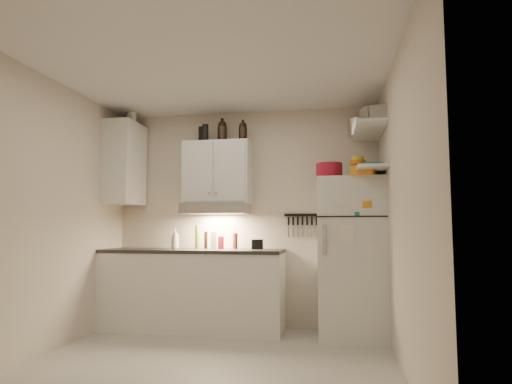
# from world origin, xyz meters

# --- Properties ---
(floor) EXTENTS (3.20, 3.00, 0.02)m
(floor) POSITION_xyz_m (0.00, 0.00, -0.01)
(floor) COLOR #B7B2A8
(floor) RESTS_ON ground
(ceiling) EXTENTS (3.20, 3.00, 0.02)m
(ceiling) POSITION_xyz_m (0.00, 0.00, 2.61)
(ceiling) COLOR silver
(ceiling) RESTS_ON ground
(back_wall) EXTENTS (3.20, 0.02, 2.60)m
(back_wall) POSITION_xyz_m (0.00, 1.51, 1.30)
(back_wall) COLOR beige
(back_wall) RESTS_ON ground
(left_wall) EXTENTS (0.02, 3.00, 2.60)m
(left_wall) POSITION_xyz_m (-1.61, 0.00, 1.30)
(left_wall) COLOR beige
(left_wall) RESTS_ON ground
(right_wall) EXTENTS (0.02, 3.00, 2.60)m
(right_wall) POSITION_xyz_m (1.61, 0.00, 1.30)
(right_wall) COLOR beige
(right_wall) RESTS_ON ground
(base_cabinet) EXTENTS (2.10, 0.60, 0.88)m
(base_cabinet) POSITION_xyz_m (-0.55, 1.20, 0.44)
(base_cabinet) COLOR white
(base_cabinet) RESTS_ON floor
(countertop) EXTENTS (2.10, 0.62, 0.04)m
(countertop) POSITION_xyz_m (-0.55, 1.20, 0.90)
(countertop) COLOR #2C2826
(countertop) RESTS_ON base_cabinet
(upper_cabinet) EXTENTS (0.80, 0.33, 0.75)m
(upper_cabinet) POSITION_xyz_m (-0.30, 1.33, 1.83)
(upper_cabinet) COLOR white
(upper_cabinet) RESTS_ON back_wall
(side_cabinet) EXTENTS (0.33, 0.55, 1.00)m
(side_cabinet) POSITION_xyz_m (-1.44, 1.20, 1.95)
(side_cabinet) COLOR white
(side_cabinet) RESTS_ON left_wall
(range_hood) EXTENTS (0.76, 0.46, 0.12)m
(range_hood) POSITION_xyz_m (-0.30, 1.27, 1.39)
(range_hood) COLOR silver
(range_hood) RESTS_ON back_wall
(fridge) EXTENTS (0.70, 0.68, 1.70)m
(fridge) POSITION_xyz_m (1.25, 1.16, 0.85)
(fridge) COLOR silver
(fridge) RESTS_ON floor
(shelf_hi) EXTENTS (0.30, 0.95, 0.03)m
(shelf_hi) POSITION_xyz_m (1.45, 1.02, 2.20)
(shelf_hi) COLOR white
(shelf_hi) RESTS_ON right_wall
(shelf_lo) EXTENTS (0.30, 0.95, 0.03)m
(shelf_lo) POSITION_xyz_m (1.45, 1.02, 1.76)
(shelf_lo) COLOR white
(shelf_lo) RESTS_ON right_wall
(knife_strip) EXTENTS (0.42, 0.02, 0.03)m
(knife_strip) POSITION_xyz_m (0.70, 1.49, 1.32)
(knife_strip) COLOR black
(knife_strip) RESTS_ON back_wall
(dutch_oven) EXTENTS (0.31, 0.31, 0.16)m
(dutch_oven) POSITION_xyz_m (1.03, 1.08, 1.78)
(dutch_oven) COLOR maroon
(dutch_oven) RESTS_ON fridge
(book_stack) EXTENTS (0.30, 0.33, 0.09)m
(book_stack) POSITION_xyz_m (1.39, 0.90, 1.75)
(book_stack) COLOR orange
(book_stack) RESTS_ON fridge
(spice_jar) EXTENTS (0.06, 0.06, 0.09)m
(spice_jar) POSITION_xyz_m (1.37, 1.13, 1.75)
(spice_jar) COLOR silver
(spice_jar) RESTS_ON fridge
(stock_pot) EXTENTS (0.28, 0.28, 0.19)m
(stock_pot) POSITION_xyz_m (1.38, 1.38, 2.31)
(stock_pot) COLOR silver
(stock_pot) RESTS_ON shelf_hi
(tin_a) EXTENTS (0.26, 0.25, 0.21)m
(tin_a) POSITION_xyz_m (1.49, 0.98, 2.32)
(tin_a) COLOR #AAAAAD
(tin_a) RESTS_ON shelf_hi
(tin_b) EXTENTS (0.17, 0.17, 0.16)m
(tin_b) POSITION_xyz_m (1.52, 0.76, 2.30)
(tin_b) COLOR #AAAAAD
(tin_b) RESTS_ON shelf_hi
(bowl_teal) EXTENTS (0.22, 0.22, 0.09)m
(bowl_teal) POSITION_xyz_m (1.39, 1.27, 1.82)
(bowl_teal) COLOR #177482
(bowl_teal) RESTS_ON shelf_lo
(bowl_orange) EXTENTS (0.17, 0.17, 0.05)m
(bowl_orange) POSITION_xyz_m (1.34, 1.23, 1.89)
(bowl_orange) COLOR orange
(bowl_orange) RESTS_ON bowl_teal
(bowl_yellow) EXTENTS (0.13, 0.13, 0.04)m
(bowl_yellow) POSITION_xyz_m (1.34, 1.23, 1.93)
(bowl_yellow) COLOR yellow
(bowl_yellow) RESTS_ON bowl_orange
(plates) EXTENTS (0.32, 0.32, 0.06)m
(plates) POSITION_xyz_m (1.48, 1.00, 1.81)
(plates) COLOR #177482
(plates) RESTS_ON shelf_lo
(growler_a) EXTENTS (0.15, 0.15, 0.27)m
(growler_a) POSITION_xyz_m (-0.25, 1.34, 2.34)
(growler_a) COLOR black
(growler_a) RESTS_ON upper_cabinet
(growler_b) EXTENTS (0.11, 0.11, 0.24)m
(growler_b) POSITION_xyz_m (0.02, 1.32, 2.32)
(growler_b) COLOR black
(growler_b) RESTS_ON upper_cabinet
(thermos_a) EXTENTS (0.08, 0.08, 0.22)m
(thermos_a) POSITION_xyz_m (-0.44, 1.29, 2.31)
(thermos_a) COLOR black
(thermos_a) RESTS_ON upper_cabinet
(thermos_b) EXTENTS (0.09, 0.09, 0.21)m
(thermos_b) POSITION_xyz_m (-0.53, 1.40, 2.31)
(thermos_b) COLOR black
(thermos_b) RESTS_ON upper_cabinet
(side_jar) EXTENTS (0.16, 0.16, 0.17)m
(side_jar) POSITION_xyz_m (-1.40, 1.28, 2.53)
(side_jar) COLOR silver
(side_jar) RESTS_ON side_cabinet
(soap_bottle) EXTENTS (0.11, 0.11, 0.26)m
(soap_bottle) POSITION_xyz_m (-0.77, 1.20, 1.05)
(soap_bottle) COLOR white
(soap_bottle) RESTS_ON countertop
(pepper_mill) EXTENTS (0.06, 0.06, 0.19)m
(pepper_mill) POSITION_xyz_m (-0.08, 1.34, 1.01)
(pepper_mill) COLOR maroon
(pepper_mill) RESTS_ON countertop
(oil_bottle) EXTENTS (0.06, 0.06, 0.28)m
(oil_bottle) POSITION_xyz_m (-0.52, 1.27, 1.06)
(oil_bottle) COLOR #5D6F1B
(oil_bottle) RESTS_ON countertop
(vinegar_bottle) EXTENTS (0.05, 0.05, 0.20)m
(vinegar_bottle) POSITION_xyz_m (-0.43, 1.32, 1.02)
(vinegar_bottle) COLOR black
(vinegar_bottle) RESTS_ON countertop
(clear_bottle) EXTENTS (0.08, 0.08, 0.20)m
(clear_bottle) POSITION_xyz_m (-0.32, 1.25, 1.02)
(clear_bottle) COLOR silver
(clear_bottle) RESTS_ON countertop
(red_jar) EXTENTS (0.10, 0.10, 0.15)m
(red_jar) POSITION_xyz_m (-0.24, 1.31, 0.99)
(red_jar) COLOR maroon
(red_jar) RESTS_ON countertop
(caddy) EXTENTS (0.15, 0.12, 0.11)m
(caddy) POSITION_xyz_m (0.18, 1.33, 0.98)
(caddy) COLOR black
(caddy) RESTS_ON countertop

